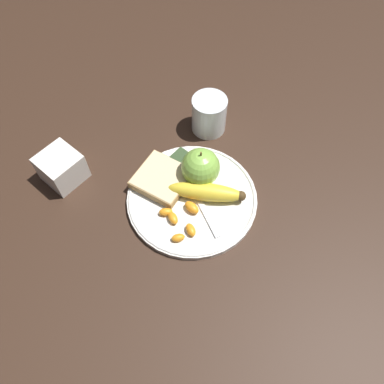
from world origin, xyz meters
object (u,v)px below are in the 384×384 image
object	(u,v)px
plate	(192,198)
jam_packet	(183,161)
fork	(198,199)
juice_glass	(209,115)
apple	(201,167)
banana	(207,192)
condiment_caddy	(62,168)
bread_slice	(162,179)

from	to	relation	value
plate	jam_packet	size ratio (longest dim) A/B	5.62
fork	jam_packet	world-z (taller)	jam_packet
jam_packet	juice_glass	bearing A→B (deg)	-76.26
apple	jam_packet	world-z (taller)	apple
banana	condiment_caddy	xyz separation A→B (m)	(0.28, 0.16, 0.00)
plate	juice_glass	distance (m)	0.21
plate	apple	world-z (taller)	apple
banana	jam_packet	world-z (taller)	banana
fork	condiment_caddy	distance (m)	0.30
juice_glass	apple	bearing A→B (deg)	122.68
fork	banana	bearing A→B (deg)	-94.37
banana	fork	distance (m)	0.03
juice_glass	banana	distance (m)	0.21
plate	juice_glass	bearing A→B (deg)	-60.37
bread_slice	fork	world-z (taller)	bread_slice
juice_glass	condiment_caddy	size ratio (longest dim) A/B	1.10
fork	condiment_caddy	xyz separation A→B (m)	(0.27, 0.14, 0.02)
apple	fork	bearing A→B (deg)	125.72
apple	bread_slice	size ratio (longest dim) A/B	0.73
apple	fork	size ratio (longest dim) A/B	0.59
jam_packet	banana	bearing A→B (deg)	160.80
apple	bread_slice	bearing A→B (deg)	46.38
juice_glass	fork	size ratio (longest dim) A/B	0.57
juice_glass	condiment_caddy	distance (m)	0.35
jam_packet	condiment_caddy	world-z (taller)	condiment_caddy
plate	bread_slice	xyz separation A→B (m)	(0.07, 0.01, 0.02)
plate	banana	distance (m)	0.04
condiment_caddy	jam_packet	bearing A→B (deg)	-133.35
apple	banana	bearing A→B (deg)	146.26
juice_glass	apple	xyz separation A→B (m)	(-0.09, 0.13, 0.01)
banana	jam_packet	bearing A→B (deg)	-19.20
plate	fork	distance (m)	0.02
condiment_caddy	bread_slice	bearing A→B (deg)	-144.86
plate	fork	size ratio (longest dim) A/B	1.78
fork	condiment_caddy	world-z (taller)	condiment_caddy
juice_glass	plate	bearing A→B (deg)	119.63
plate	bread_slice	bearing A→B (deg)	8.72
fork	bread_slice	bearing A→B (deg)	35.80
juice_glass	apple	world-z (taller)	apple
banana	bread_slice	bearing A→B (deg)	18.14
apple	fork	world-z (taller)	apple
apple	condiment_caddy	world-z (taller)	apple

